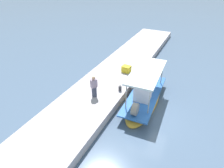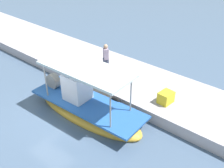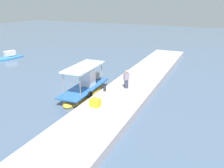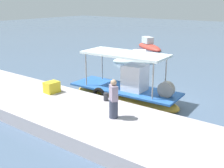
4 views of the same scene
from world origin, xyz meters
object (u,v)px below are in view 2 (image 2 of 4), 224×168
main_fishing_boat (86,106)px  cargo_crate (166,97)px  mooring_bollard (109,84)px  fisherman_near_bollard (106,59)px

main_fishing_boat → cargo_crate: 3.91m
main_fishing_boat → mooring_bollard: main_fishing_boat is taller
cargo_crate → mooring_bollard: bearing=13.5°
main_fishing_boat → fisherman_near_bollard: (1.57, -3.26, 0.87)m
main_fishing_boat → fisherman_near_bollard: size_ratio=3.89×
cargo_crate → fisherman_near_bollard: bearing=-8.5°
main_fishing_boat → mooring_bollard: size_ratio=16.39×
main_fishing_boat → fisherman_near_bollard: bearing=-64.3°
fisherman_near_bollard → mooring_bollard: 2.08m
main_fishing_boat → mooring_bollard: (0.11, -1.88, 0.32)m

